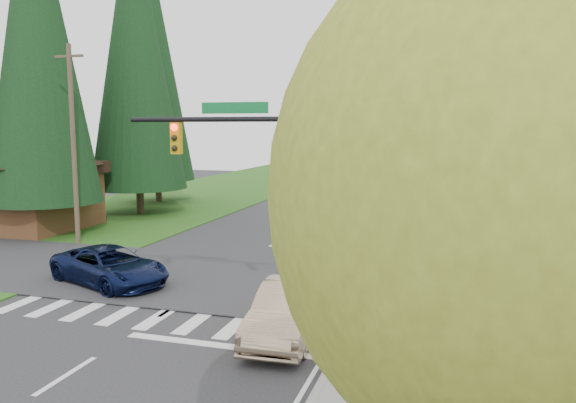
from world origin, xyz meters
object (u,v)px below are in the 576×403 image
at_px(parked_car_d, 405,185).
at_px(suv_navy, 110,266).
at_px(parked_car_e, 407,181).
at_px(parked_car_c, 411,198).
at_px(sedan_champagne, 289,311).
at_px(parked_car_b, 407,204).
at_px(parked_car_a, 393,223).

bearing_deg(parked_car_d, suv_navy, -106.70).
relative_size(parked_car_d, parked_car_e, 0.69).
xyz_separation_m(parked_car_c, parked_car_d, (-1.31, 9.55, -0.00)).
bearing_deg(sedan_champagne, parked_car_b, 84.73).
height_order(sedan_champagne, parked_car_b, sedan_champagne).
distance_m(suv_navy, parked_car_a, 15.82).
distance_m(sedan_champagne, parked_car_a, 16.10).
distance_m(suv_navy, parked_car_c, 26.65).
relative_size(parked_car_a, parked_car_c, 1.14).
xyz_separation_m(suv_navy, parked_car_d, (7.95, 34.54, -0.08)).
relative_size(suv_navy, parked_car_e, 0.96).
relative_size(parked_car_c, parked_car_e, 0.72).
distance_m(sedan_champagne, parked_car_d, 37.78).
relative_size(suv_navy, parked_car_b, 1.11).
bearing_deg(parked_car_d, parked_car_a, -90.28).
height_order(parked_car_a, parked_car_c, parked_car_a).
xyz_separation_m(parked_car_b, parked_car_d, (-1.31, 13.05, -0.04)).
relative_size(suv_navy, parked_car_c, 1.34).
bearing_deg(parked_car_a, parked_car_e, 96.64).
distance_m(suv_navy, parked_car_d, 35.44).
relative_size(parked_car_c, parked_car_d, 1.04).
bearing_deg(sedan_champagne, parked_car_a, 83.28).
bearing_deg(parked_car_d, sedan_champagne, -93.52).
height_order(parked_car_d, parked_car_e, parked_car_e).
distance_m(parked_car_c, parked_car_e, 11.88).
relative_size(suv_navy, parked_car_d, 1.39).
xyz_separation_m(suv_navy, parked_car_a, (9.26, 12.82, 0.03)).
xyz_separation_m(suv_navy, parked_car_c, (9.26, 24.99, -0.08)).
xyz_separation_m(sedan_champagne, parked_car_a, (1.16, 16.06, -0.03)).
bearing_deg(parked_car_c, parked_car_a, -97.13).
distance_m(parked_car_c, parked_car_d, 9.64).
relative_size(sedan_champagne, parked_car_c, 1.22).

